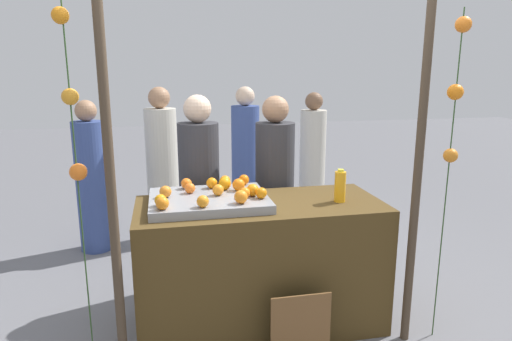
% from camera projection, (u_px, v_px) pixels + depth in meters
% --- Properties ---
extents(ground_plane, '(24.00, 24.00, 0.00)m').
position_uv_depth(ground_plane, '(260.00, 321.00, 3.32)').
color(ground_plane, slate).
extents(stall_counter, '(1.72, 0.74, 0.92)m').
position_uv_depth(stall_counter, '(260.00, 264.00, 3.22)').
color(stall_counter, '#4C3819').
rests_on(stall_counter, ground_plane).
extents(orange_tray, '(0.80, 0.62, 0.06)m').
position_uv_depth(orange_tray, '(209.00, 200.00, 3.08)').
color(orange_tray, gray).
rests_on(orange_tray, stall_counter).
extents(orange_0, '(0.09, 0.09, 0.09)m').
position_uv_depth(orange_0, '(253.00, 190.00, 3.06)').
color(orange_0, orange).
rests_on(orange_0, orange_tray).
extents(orange_1, '(0.07, 0.07, 0.07)m').
position_uv_depth(orange_1, '(190.00, 188.00, 3.14)').
color(orange_1, orange).
rests_on(orange_1, orange_tray).
extents(orange_2, '(0.08, 0.08, 0.08)m').
position_uv_depth(orange_2, '(165.00, 192.00, 3.03)').
color(orange_2, orange).
rests_on(orange_2, orange_tray).
extents(orange_3, '(0.08, 0.08, 0.08)m').
position_uv_depth(orange_3, '(218.00, 190.00, 3.08)').
color(orange_3, orange).
rests_on(orange_3, orange_tray).
extents(orange_4, '(0.08, 0.08, 0.08)m').
position_uv_depth(orange_4, '(244.00, 180.00, 3.36)').
color(orange_4, orange).
rests_on(orange_4, orange_tray).
extents(orange_5, '(0.08, 0.08, 0.08)m').
position_uv_depth(orange_5, '(161.00, 200.00, 2.84)').
color(orange_5, orange).
rests_on(orange_5, orange_tray).
extents(orange_6, '(0.08, 0.08, 0.08)m').
position_uv_depth(orange_6, '(203.00, 201.00, 2.82)').
color(orange_6, orange).
rests_on(orange_6, orange_tray).
extents(orange_7, '(0.08, 0.08, 0.08)m').
position_uv_depth(orange_7, '(261.00, 193.00, 3.01)').
color(orange_7, orange).
rests_on(orange_7, orange_tray).
extents(orange_8, '(0.09, 0.09, 0.09)m').
position_uv_depth(orange_8, '(239.00, 185.00, 3.20)').
color(orange_8, orange).
rests_on(orange_8, orange_tray).
extents(orange_9, '(0.08, 0.08, 0.08)m').
position_uv_depth(orange_9, '(225.00, 181.00, 3.33)').
color(orange_9, orange).
rests_on(orange_9, orange_tray).
extents(orange_10, '(0.08, 0.08, 0.08)m').
position_uv_depth(orange_10, '(162.00, 203.00, 2.77)').
color(orange_10, orange).
rests_on(orange_10, orange_tray).
extents(orange_11, '(0.07, 0.07, 0.07)m').
position_uv_depth(orange_11, '(245.00, 193.00, 3.02)').
color(orange_11, orange).
rests_on(orange_11, orange_tray).
extents(orange_12, '(0.08, 0.08, 0.08)m').
position_uv_depth(orange_12, '(212.00, 183.00, 3.27)').
color(orange_12, orange).
rests_on(orange_12, orange_tray).
extents(orange_13, '(0.09, 0.09, 0.09)m').
position_uv_depth(orange_13, '(225.00, 184.00, 3.23)').
color(orange_13, orange).
rests_on(orange_13, orange_tray).
extents(orange_14, '(0.08, 0.08, 0.08)m').
position_uv_depth(orange_14, '(186.00, 183.00, 3.25)').
color(orange_14, orange).
rests_on(orange_14, orange_tray).
extents(orange_15, '(0.09, 0.09, 0.09)m').
position_uv_depth(orange_15, '(241.00, 197.00, 2.90)').
color(orange_15, orange).
rests_on(orange_15, orange_tray).
extents(juice_bottle, '(0.08, 0.08, 0.23)m').
position_uv_depth(juice_bottle, '(340.00, 186.00, 3.13)').
color(juice_bottle, '#F8A61A').
rests_on(juice_bottle, stall_counter).
extents(chalkboard_sign, '(0.39, 0.03, 0.48)m').
position_uv_depth(chalkboard_sign, '(300.00, 329.00, 2.82)').
color(chalkboard_sign, brown).
rests_on(chalkboard_sign, ground_plane).
extents(vendor_left, '(0.33, 0.33, 1.64)m').
position_uv_depth(vendor_left, '(200.00, 202.00, 3.68)').
color(vendor_left, '#333338').
rests_on(vendor_left, ground_plane).
extents(vendor_right, '(0.32, 0.32, 1.62)m').
position_uv_depth(vendor_right, '(275.00, 199.00, 3.79)').
color(vendor_right, '#333338').
rests_on(vendor_right, ground_plane).
extents(crowd_person_0, '(0.33, 0.33, 1.65)m').
position_uv_depth(crowd_person_0, '(163.00, 171.00, 4.76)').
color(crowd_person_0, beige).
rests_on(crowd_person_0, ground_plane).
extents(crowd_person_1, '(0.33, 0.33, 1.63)m').
position_uv_depth(crowd_person_1, '(245.00, 161.00, 5.30)').
color(crowd_person_1, '#384C8C').
rests_on(crowd_person_1, ground_plane).
extents(crowd_person_2, '(0.31, 0.31, 1.54)m').
position_uv_depth(crowd_person_2, '(92.00, 182.00, 4.50)').
color(crowd_person_2, '#384C8C').
rests_on(crowd_person_2, ground_plane).
extents(crowd_person_3, '(0.31, 0.31, 1.56)m').
position_uv_depth(crowd_person_3, '(312.00, 162.00, 5.44)').
color(crowd_person_3, beige).
rests_on(crowd_person_3, ground_plane).
extents(canopy_post_left, '(0.06, 0.06, 2.30)m').
position_uv_depth(canopy_post_left, '(112.00, 195.00, 2.49)').
color(canopy_post_left, '#473828').
rests_on(canopy_post_left, ground_plane).
extents(canopy_post_right, '(0.06, 0.06, 2.30)m').
position_uv_depth(canopy_post_right, '(417.00, 178.00, 2.86)').
color(canopy_post_right, '#473828').
rests_on(canopy_post_right, ground_plane).
extents(garland_strand_left, '(0.11, 0.10, 2.19)m').
position_uv_depth(garland_strand_left, '(71.00, 110.00, 2.34)').
color(garland_strand_left, '#2D4C23').
rests_on(garland_strand_left, ground_plane).
extents(garland_strand_right, '(0.11, 0.10, 2.19)m').
position_uv_depth(garland_strand_right, '(456.00, 93.00, 2.79)').
color(garland_strand_right, '#2D4C23').
rests_on(garland_strand_right, ground_plane).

